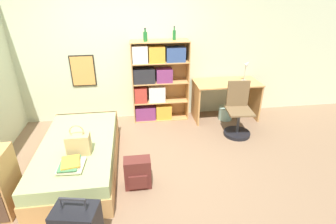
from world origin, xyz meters
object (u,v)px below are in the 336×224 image
Objects in this scene: book_stack_on_bed at (71,165)px; desk_lamp at (247,67)px; backpack at (138,173)px; bottle_green at (145,36)px; waste_bin at (225,113)px; bottle_brown at (174,35)px; bookcase at (155,82)px; desk at (226,93)px; desk_chair at (238,118)px; handbag at (79,144)px; bed at (80,156)px.

book_stack_on_bed is 0.82× the size of desk_lamp.
backpack is (-2.18, -1.83, -0.83)m from desk_lamp.
bottle_green reaches higher than waste_bin.
bottle_brown reaches higher than bottle_green.
desk_lamp is at bearing -4.30° from bookcase.
desk_chair is (0.01, -0.65, -0.22)m from desk.
bottle_green is at bearing 173.18° from waste_bin.
bookcase is 1.24× the size of desk.
handbag reaches higher than book_stack_on_bed.
bookcase is 1.62× the size of desk_chair.
bed is 2.95m from desk.
book_stack_on_bed is at bearing -143.82° from desk.
desk_lamp is 0.98m from waste_bin.
book_stack_on_bed is 0.22× the size of bookcase.
bookcase reaches higher than handbag.
desk is at bearing 32.18° from handbag.
bottle_brown reaches higher than handbag.
desk_chair is (2.61, 1.25, -0.18)m from book_stack_on_bed.
book_stack_on_bed is 1.48× the size of bottle_green.
bottle_brown reaches higher than bed.
bed is at bearing -137.15° from bottle_brown.
desk is at bearing 45.08° from backpack.
bottle_green is (-0.16, -0.03, 0.85)m from bookcase.
desk is (2.54, 1.60, -0.06)m from handbag.
bottle_brown is at bearing 49.33° from handbag.
bed is 2.61m from bottle_brown.
bookcase is (1.25, 1.47, 0.56)m from bed.
bottle_green is at bearing -174.18° from bottle_brown.
desk is 0.41m from waste_bin.
desk is at bearing 94.85° from waste_bin.
desk_lamp reaches higher than desk.
backpack is (-1.82, -1.16, -0.10)m from desk_chair.
handbag is at bearing 163.66° from backpack.
handbag reaches higher than backpack.
book_stack_on_bed is at bearing -173.71° from backpack.
bed is 8.56× the size of bottle_green.
handbag reaches higher than desk.
desk_lamp is 0.43× the size of desk_chair.
bottle_green is 2.18m from desk_chair.
backpack is at bearing -134.92° from desk.
bottle_green is at bearing 52.95° from bed.
bottle_green is at bearing -170.18° from bookcase.
bottle_brown is (1.58, 2.08, 1.15)m from book_stack_on_bed.
bookcase is 1.41m from desk.
desk is 3.02× the size of desk_lamp.
handbag is at bearing -159.62° from desk_chair.
bookcase is at bearing 77.56° from backpack.
bed is at bearing 106.59° from handbag.
desk_chair reaches higher than book_stack_on_bed.
bottle_green reaches higher than bookcase.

